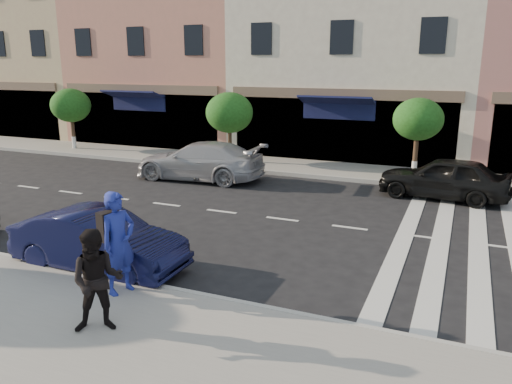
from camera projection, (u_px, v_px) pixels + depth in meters
name	position (u px, v px, depth m)	size (l,w,h in m)	color
ground	(221.00, 269.00, 11.11)	(120.00, 120.00, 0.00)	black
sidewalk_near	(112.00, 354.00, 7.75)	(60.00, 4.50, 0.15)	gray
sidewalk_far	(340.00, 171.00, 20.89)	(60.00, 3.00, 0.15)	gray
building_west_far	(39.00, 39.00, 33.05)	(12.00, 9.00, 12.00)	#CCB483
building_west_mid	(182.00, 17.00, 28.65)	(10.00, 9.00, 14.00)	#B77360
building_centre	(363.00, 41.00, 25.06)	(11.00, 9.00, 11.00)	beige
street_tree_wa	(71.00, 106.00, 25.43)	(2.00, 2.00, 3.05)	#473323
street_tree_wb	(229.00, 113.00, 22.04)	(2.10, 2.10, 3.06)	#473323
street_tree_c	(418.00, 120.00, 19.01)	(1.90, 1.90, 3.04)	#473323
photographer	(119.00, 243.00, 9.47)	(0.73, 0.48, 2.00)	navy
walker	(97.00, 281.00, 8.11)	(0.85, 0.66, 1.75)	black
car_near_mid	(99.00, 241.00, 11.00)	(1.40, 4.02, 1.32)	black
car_far_left	(199.00, 161.00, 19.50)	(2.08, 5.12, 1.48)	#A5A4AA
car_far_mid	(444.00, 178.00, 16.74)	(1.70, 4.22, 1.44)	black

